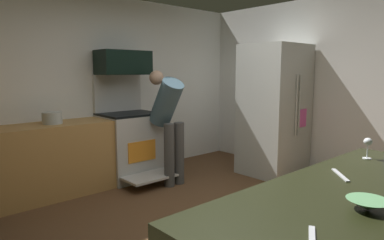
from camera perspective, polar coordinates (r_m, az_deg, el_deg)
ground_plane at (r=3.56m, az=3.45°, el=-17.65°), size 5.20×4.80×0.02m
wall_back at (r=5.14m, az=-15.39°, el=5.16°), size 5.20×0.12×2.60m
wall_right at (r=5.33m, az=23.22°, el=4.89°), size 0.12×4.80×2.60m
lower_cabinet_run at (r=4.58m, az=-23.10°, el=-6.29°), size 2.40×0.60×0.90m
oven_range at (r=5.04m, az=-10.36°, el=-3.85°), size 0.76×1.05×1.49m
microwave at (r=5.02m, az=-11.28°, el=9.31°), size 0.74×0.38×0.34m
refrigerator at (r=5.28m, az=13.40°, el=1.62°), size 0.87×0.80×1.92m
person_cook at (r=4.68m, az=-3.98°, el=0.38°), size 0.31×0.61×1.55m
mixing_bowl_large at (r=1.83m, az=27.14°, el=-12.39°), size 0.19×0.19×0.05m
wine_glass_near at (r=2.82m, az=27.13°, el=-3.48°), size 0.06×0.06×0.16m
knife_chef at (r=1.45m, az=19.27°, el=-18.25°), size 0.22×0.14×0.01m
knife_paring at (r=2.33m, az=23.38°, el=-8.37°), size 0.21×0.20×0.01m
stock_pot at (r=4.52m, az=-22.16°, el=0.31°), size 0.24×0.24×0.14m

